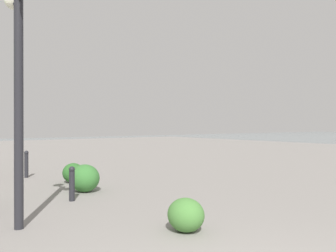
% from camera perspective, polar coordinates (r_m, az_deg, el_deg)
% --- Properties ---
extents(lamppost, '(0.98, 0.28, 3.82)m').
position_cam_1_polar(lamppost, '(5.89, -23.78, 9.23)').
color(lamppost, '#232328').
rests_on(lamppost, ground).
extents(bollard_near, '(0.13, 0.13, 0.74)m').
position_cam_1_polar(bollard_near, '(7.67, -15.83, -9.16)').
color(bollard_near, '#232328').
rests_on(bollard_near, ground).
extents(bollard_mid, '(0.13, 0.13, 0.84)m').
position_cam_1_polar(bollard_mid, '(11.44, -22.68, -5.83)').
color(bollard_mid, '#232328').
rests_on(bollard_mid, ground).
extents(shrub_low, '(0.79, 0.71, 0.67)m').
position_cam_1_polar(shrub_low, '(8.61, -13.82, -8.49)').
color(shrub_low, '#387533').
rests_on(shrub_low, ground).
extents(shrub_round, '(0.60, 0.54, 0.51)m').
position_cam_1_polar(shrub_round, '(5.38, 3.01, -14.66)').
color(shrub_round, '#477F38').
rests_on(shrub_round, ground).
extents(shrub_wide, '(0.65, 0.59, 0.55)m').
position_cam_1_polar(shrub_wide, '(10.03, -15.62, -7.59)').
color(shrub_wide, '#2D6628').
rests_on(shrub_wide, ground).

